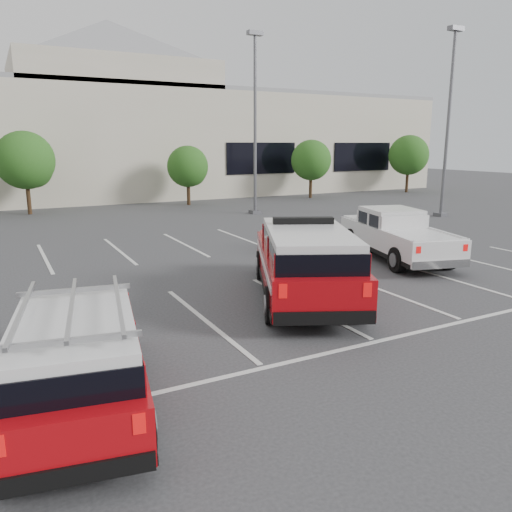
{
  "coord_description": "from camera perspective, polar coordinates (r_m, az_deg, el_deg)",
  "views": [
    {
      "loc": [
        -6.84,
        -10.39,
        4.08
      ],
      "look_at": [
        -0.57,
        1.52,
        1.05
      ],
      "focal_mm": 35.0,
      "sensor_mm": 36.0,
      "label": 1
    }
  ],
  "objects": [
    {
      "name": "ladder_suv",
      "position": [
        8.32,
        -19.65,
        -11.74
      ],
      "size": [
        2.65,
        4.96,
        1.86
      ],
      "rotation": [
        0.0,
        0.0,
        -0.18
      ],
      "color": "#A5080D",
      "rests_on": "ground"
    },
    {
      "name": "convention_building",
      "position": [
        42.84,
        -18.83,
        12.87
      ],
      "size": [
        60.0,
        16.99,
        13.2
      ],
      "color": "beige",
      "rests_on": "ground"
    },
    {
      "name": "fire_chief_suv",
      "position": [
        13.32,
        5.61,
        -1.3
      ],
      "size": [
        4.58,
        6.45,
        2.14
      ],
      "rotation": [
        0.0,
        0.0,
        -0.44
      ],
      "color": "#A5080D",
      "rests_on": "ground"
    },
    {
      "name": "tree_right",
      "position": [
        39.18,
        6.4,
        10.68
      ],
      "size": [
        3.07,
        3.07,
        4.42
      ],
      "color": "#3F2B19",
      "rests_on": "ground"
    },
    {
      "name": "white_pickup",
      "position": [
        18.79,
        15.69,
        1.86
      ],
      "size": [
        3.48,
        6.1,
        1.77
      ],
      "rotation": [
        0.0,
        0.0,
        -0.27
      ],
      "color": "silver",
      "rests_on": "ground"
    },
    {
      "name": "light_pole_right",
      "position": [
        30.64,
        21.1,
        13.92
      ],
      "size": [
        0.9,
        0.6,
        10.24
      ],
      "color": "#59595E",
      "rests_on": "ground"
    },
    {
      "name": "tree_mid_right",
      "position": [
        34.6,
        -7.69,
        9.95
      ],
      "size": [
        2.77,
        2.77,
        3.99
      ],
      "color": "#3F2B19",
      "rests_on": "ground"
    },
    {
      "name": "light_pole_mid",
      "position": [
        29.82,
        -0.1,
        14.8
      ],
      "size": [
        0.9,
        0.6,
        10.24
      ],
      "color": "#59595E",
      "rests_on": "ground"
    },
    {
      "name": "tree_mid_left",
      "position": [
        32.51,
        -24.73,
        9.7
      ],
      "size": [
        3.37,
        3.37,
        4.85
      ],
      "color": "#3F2B19",
      "rests_on": "ground"
    },
    {
      "name": "tree_far_right",
      "position": [
        45.53,
        17.08,
        10.82
      ],
      "size": [
        3.37,
        3.37,
        4.85
      ],
      "color": "#3F2B19",
      "rests_on": "ground"
    },
    {
      "name": "ground",
      "position": [
        13.09,
        5.33,
        -5.53
      ],
      "size": [
        120.0,
        120.0,
        0.0
      ],
      "primitive_type": "plane",
      "color": "#333336",
      "rests_on": "ground"
    },
    {
      "name": "stall_markings",
      "position": [
        16.89,
        -3.01,
        -1.3
      ],
      "size": [
        23.0,
        15.0,
        0.01
      ],
      "primitive_type": "cube",
      "color": "silver",
      "rests_on": "ground"
    }
  ]
}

